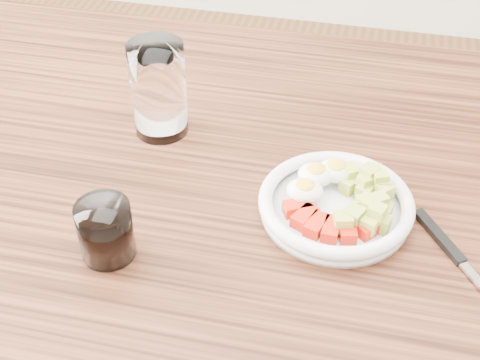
# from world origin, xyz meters

# --- Properties ---
(dining_table) EXTENTS (1.50, 0.90, 0.77)m
(dining_table) POSITION_xyz_m (0.00, 0.00, 0.67)
(dining_table) COLOR brown
(dining_table) RESTS_ON ground
(bowl) EXTENTS (0.19, 0.19, 0.05)m
(bowl) POSITION_xyz_m (0.11, 0.01, 0.79)
(bowl) COLOR white
(bowl) RESTS_ON dining_table
(fork) EXTENTS (0.12, 0.16, 0.01)m
(fork) POSITION_xyz_m (0.24, -0.03, 0.77)
(fork) COLOR black
(fork) RESTS_ON dining_table
(water_glass) EXTENTS (0.07, 0.07, 0.13)m
(water_glass) POSITION_xyz_m (-0.15, 0.13, 0.84)
(water_glass) COLOR white
(water_glass) RESTS_ON dining_table
(coffee_glass) EXTENTS (0.06, 0.06, 0.07)m
(coffee_glass) POSITION_xyz_m (-0.13, -0.11, 0.80)
(coffee_glass) COLOR white
(coffee_glass) RESTS_ON dining_table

